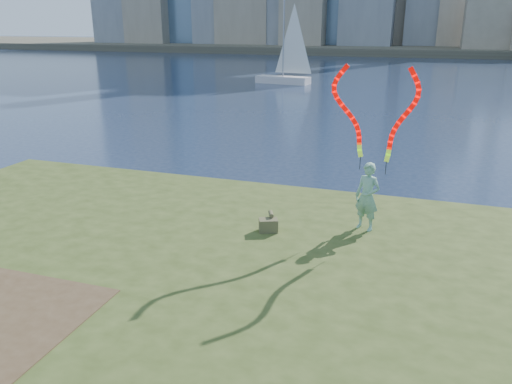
% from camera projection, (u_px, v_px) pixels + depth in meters
% --- Properties ---
extents(ground, '(320.00, 320.00, 0.00)m').
position_uv_depth(ground, '(194.00, 290.00, 10.38)').
color(ground, '#1A2742').
rests_on(ground, ground).
extents(grassy_knoll, '(20.00, 18.00, 0.80)m').
position_uv_depth(grassy_knoll, '(134.00, 339.00, 8.21)').
color(grassy_knoll, '#344217').
rests_on(grassy_knoll, ground).
extents(far_shore, '(320.00, 40.00, 1.20)m').
position_uv_depth(far_shore, '(406.00, 48.00, 95.46)').
color(far_shore, '#464133').
rests_on(far_shore, ground).
extents(woman_with_ribbons, '(1.89, 0.76, 3.95)m').
position_uv_depth(woman_with_ribbons, '(370.00, 169.00, 10.96)').
color(woman_with_ribbons, '#1F7049').
rests_on(woman_with_ribbons, grassy_knoll).
extents(canvas_bag, '(0.49, 0.55, 0.40)m').
position_uv_depth(canvas_bag, '(269.00, 224.00, 11.23)').
color(canvas_bag, '#474D2D').
rests_on(canvas_bag, grassy_knoll).
extents(sailboat, '(5.21, 2.28, 7.82)m').
position_uv_depth(sailboat, '(286.00, 68.00, 44.51)').
color(sailboat, silver).
rests_on(sailboat, ground).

